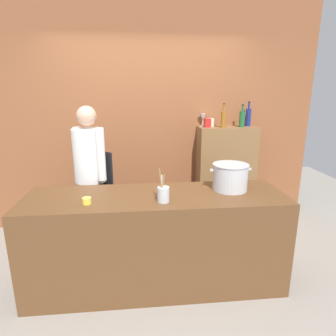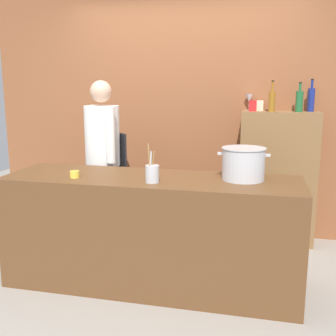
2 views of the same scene
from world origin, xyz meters
name	(u,v)px [view 1 (image 1 of 2)]	position (x,y,z in m)	size (l,w,h in m)	color
ground_plane	(157,281)	(0.00, 0.00, 0.00)	(8.00, 8.00, 0.00)	gray
brick_back_panel	(149,115)	(0.00, 1.40, 1.50)	(4.40, 0.10, 3.00)	brown
prep_counter	(156,240)	(0.00, 0.00, 0.45)	(2.35, 0.70, 0.90)	brown
bar_cabinet	(225,177)	(1.01, 1.19, 0.68)	(0.76, 0.32, 1.36)	brown
chef	(91,170)	(-0.68, 0.68, 0.96)	(0.43, 0.45, 1.66)	black
stockpot_large	(230,177)	(0.71, 0.08, 1.02)	(0.40, 0.34, 0.25)	#B7BABF
utensil_crock	(163,194)	(0.05, -0.17, 0.97)	(0.10, 0.10, 0.29)	#B7BABF
butter_jar	(87,201)	(-0.58, -0.15, 0.93)	(0.08, 0.08, 0.05)	yellow
wine_bottle_cobalt	(248,117)	(1.30, 1.24, 1.48)	(0.07, 0.07, 0.32)	navy
wine_bottle_green	(242,119)	(1.18, 1.15, 1.47)	(0.07, 0.07, 0.29)	#1E592D
wine_bottle_amber	(223,119)	(0.92, 1.10, 1.47)	(0.06, 0.06, 0.30)	#8C5919
wine_glass_tall	(203,117)	(0.70, 1.28, 1.48)	(0.08, 0.08, 0.17)	silver
spice_tin_red	(208,123)	(0.74, 1.17, 1.41)	(0.08, 0.08, 0.11)	red
spice_tin_cream	(211,122)	(0.80, 1.28, 1.41)	(0.07, 0.07, 0.10)	beige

